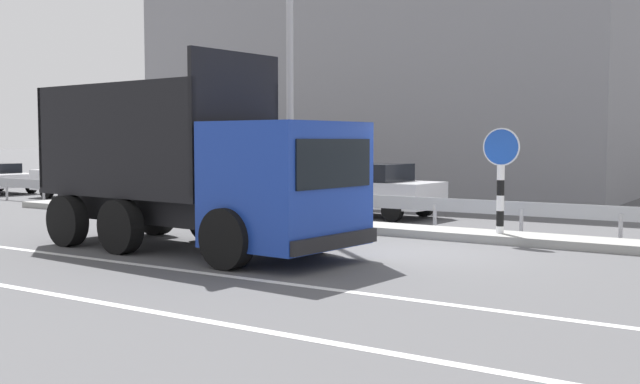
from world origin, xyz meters
The scene contains 11 objects.
ground_plane centered at (0.00, 0.00, 0.00)m, with size 320.00×320.00×0.00m, color #4C4C4F.
lane_strip_0 centered at (-3.71, -3.98, 0.00)m, with size 53.68×0.16×0.01m, color silver.
median_island centered at (0.00, 2.36, 0.09)m, with size 29.52×1.10×0.18m, color gray.
median_guardrail centered at (0.00, 3.50, 0.57)m, with size 53.68×0.09×0.78m.
dump_truck centered at (-2.82, -2.26, 1.32)m, with size 7.27×3.08×3.79m.
median_road_sign centered at (0.97, 2.36, 1.31)m, with size 0.81×0.16×2.43m.
street_lamp_1 centered at (-4.50, 2.17, 5.23)m, with size 0.72×2.02×9.54m.
parked_car_1 centered at (-15.69, 5.53, 0.78)m, with size 4.95×2.10×1.56m.
parked_car_2 centered at (-10.26, 5.28, 0.71)m, with size 4.71×2.04×1.41m.
parked_car_3 centered at (-3.87, 5.49, 0.76)m, with size 3.96×2.11×1.50m.
background_building_0 centered at (-8.78, 18.26, 5.36)m, with size 20.02×14.28×10.72m, color gray.
Camera 1 is at (6.43, -13.05, 2.16)m, focal length 42.00 mm.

